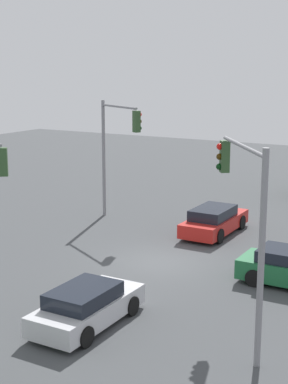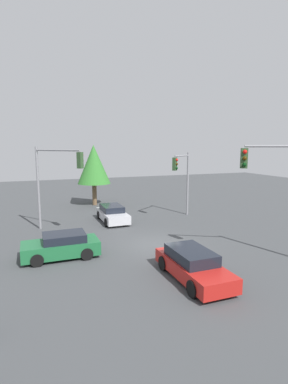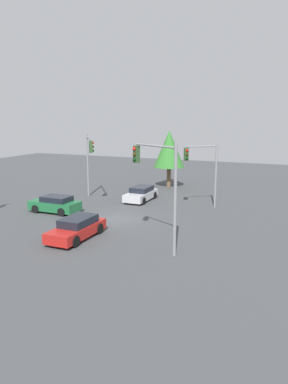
{
  "view_description": "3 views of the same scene",
  "coord_description": "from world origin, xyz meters",
  "px_view_note": "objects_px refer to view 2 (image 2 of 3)",
  "views": [
    {
      "loc": [
        20.94,
        11.35,
        8.13
      ],
      "look_at": [
        1.29,
        0.01,
        3.28
      ],
      "focal_mm": 55.0,
      "sensor_mm": 36.0,
      "label": 1
    },
    {
      "loc": [
        -16.62,
        7.16,
        6.14
      ],
      "look_at": [
        1.72,
        0.09,
        3.1
      ],
      "focal_mm": 28.0,
      "sensor_mm": 36.0,
      "label": 2
    },
    {
      "loc": [
        -24.74,
        -12.95,
        7.81
      ],
      "look_at": [
        0.01,
        -2.2,
        2.31
      ],
      "focal_mm": 35.0,
      "sensor_mm": 36.0,
      "label": 3
    }
  ],
  "objects_px": {
    "traffic_signal_main": "(286,181)",
    "traffic_signal_aux": "(183,174)",
    "sedan_green": "(62,246)",
    "sedan_silver": "(112,214)",
    "traffic_signal_cross": "(54,174)",
    "sedan_red": "(193,265)"
  },
  "relations": [
    {
      "from": "sedan_silver",
      "to": "traffic_signal_aux",
      "type": "xyz_separation_m",
      "value": [
        -0.66,
        -6.05,
        3.14
      ]
    },
    {
      "from": "traffic_signal_main",
      "to": "traffic_signal_cross",
      "type": "xyz_separation_m",
      "value": [
        9.88,
        10.76,
        -0.14
      ]
    },
    {
      "from": "sedan_silver",
      "to": "traffic_signal_main",
      "type": "distance_m",
      "value": 13.6
    },
    {
      "from": "traffic_signal_main",
      "to": "traffic_signal_cross",
      "type": "bearing_deg",
      "value": -13.47
    },
    {
      "from": "sedan_red",
      "to": "sedan_green",
      "type": "distance_m",
      "value": 7.34
    },
    {
      "from": "traffic_signal_main",
      "to": "traffic_signal_aux",
      "type": "xyz_separation_m",
      "value": [
        10.85,
        0.16,
        -0.58
      ]
    },
    {
      "from": "sedan_green",
      "to": "traffic_signal_aux",
      "type": "xyz_separation_m",
      "value": [
        6.12,
        -10.79,
        3.11
      ]
    },
    {
      "from": "sedan_green",
      "to": "traffic_signal_cross",
      "type": "height_order",
      "value": "traffic_signal_cross"
    },
    {
      "from": "sedan_green",
      "to": "traffic_signal_main",
      "type": "bearing_deg",
      "value": -113.39
    },
    {
      "from": "sedan_silver",
      "to": "sedan_red",
      "type": "xyz_separation_m",
      "value": [
        -11.76,
        -0.66,
        0.03
      ]
    },
    {
      "from": "traffic_signal_cross",
      "to": "traffic_signal_aux",
      "type": "xyz_separation_m",
      "value": [
        0.97,
        -10.6,
        -0.44
      ]
    },
    {
      "from": "sedan_red",
      "to": "sedan_green",
      "type": "bearing_deg",
      "value": -42.66
    },
    {
      "from": "sedan_green",
      "to": "traffic_signal_cross",
      "type": "distance_m",
      "value": 6.26
    },
    {
      "from": "sedan_red",
      "to": "traffic_signal_aux",
      "type": "distance_m",
      "value": 12.72
    },
    {
      "from": "traffic_signal_aux",
      "to": "sedan_red",
      "type": "bearing_deg",
      "value": 26.62
    },
    {
      "from": "sedan_green",
      "to": "traffic_signal_main",
      "type": "xyz_separation_m",
      "value": [
        -4.73,
        -10.95,
        3.69
      ]
    },
    {
      "from": "sedan_red",
      "to": "sedan_green",
      "type": "height_order",
      "value": "sedan_red"
    },
    {
      "from": "traffic_signal_main",
      "to": "traffic_signal_cross",
      "type": "distance_m",
      "value": 14.61
    },
    {
      "from": "sedan_red",
      "to": "sedan_silver",
      "type": "bearing_deg",
      "value": -86.77
    },
    {
      "from": "sedan_red",
      "to": "traffic_signal_main",
      "type": "relative_size",
      "value": 0.73
    },
    {
      "from": "sedan_silver",
      "to": "traffic_signal_cross",
      "type": "relative_size",
      "value": 0.7
    },
    {
      "from": "sedan_red",
      "to": "traffic_signal_aux",
      "type": "xyz_separation_m",
      "value": [
        11.1,
        -5.39,
        3.11
      ]
    }
  ]
}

